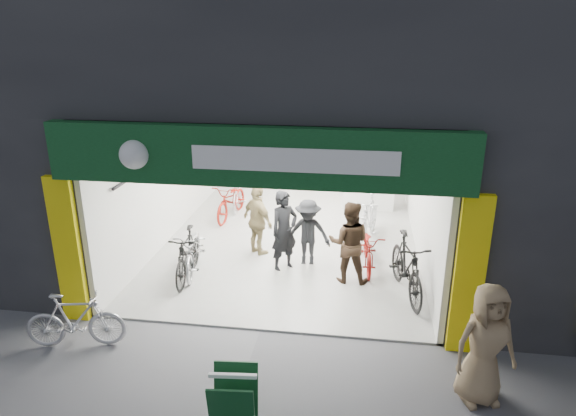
% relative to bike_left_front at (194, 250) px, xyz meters
% --- Properties ---
extents(ground, '(60.00, 60.00, 0.00)m').
position_rel_bike_left_front_xyz_m(ground, '(1.80, -2.04, -0.47)').
color(ground, '#56565B').
rests_on(ground, ground).
extents(building, '(17.00, 10.27, 8.00)m').
position_rel_bike_left_front_xyz_m(building, '(2.71, 2.94, 3.84)').
color(building, '#232326').
rests_on(building, ground).
extents(bike_left_front, '(0.97, 1.89, 0.95)m').
position_rel_bike_left_front_xyz_m(bike_left_front, '(0.00, 0.00, 0.00)').
color(bike_left_front, '#A3A4A8').
rests_on(bike_left_front, ground).
extents(bike_left_midfront, '(0.61, 1.77, 1.05)m').
position_rel_bike_left_front_xyz_m(bike_left_midfront, '(0.00, -0.38, 0.05)').
color(bike_left_midfront, black).
rests_on(bike_left_midfront, ground).
extents(bike_left_midback, '(0.87, 1.92, 0.98)m').
position_rel_bike_left_front_xyz_m(bike_left_midback, '(0.00, 3.19, 0.01)').
color(bike_left_midback, maroon).
rests_on(bike_left_midback, ground).
extents(bike_left_back, '(0.63, 1.73, 1.02)m').
position_rel_bike_left_front_xyz_m(bike_left_back, '(0.00, 3.96, 0.04)').
color(bike_left_back, '#B7B7BC').
rests_on(bike_left_back, ground).
extents(bike_right_front, '(0.96, 2.06, 1.19)m').
position_rel_bike_left_front_xyz_m(bike_right_front, '(4.30, -0.45, 0.12)').
color(bike_right_front, black).
rests_on(bike_right_front, ground).
extents(bike_right_mid, '(0.67, 1.68, 0.87)m').
position_rel_bike_left_front_xyz_m(bike_right_mid, '(3.60, 0.65, -0.04)').
color(bike_right_mid, maroon).
rests_on(bike_right_mid, ground).
extents(bike_right_back, '(0.92, 1.98, 1.15)m').
position_rel_bike_left_front_xyz_m(bike_right_back, '(3.60, 2.09, 0.10)').
color(bike_right_back, '#B4B5BA').
rests_on(bike_right_back, ground).
extents(parked_bike, '(1.62, 0.74, 0.94)m').
position_rel_bike_left_front_xyz_m(parked_bike, '(-1.00, -2.87, -0.00)').
color(parked_bike, '#B9B9BE').
rests_on(parked_bike, ground).
extents(customer_a, '(0.74, 0.74, 1.73)m').
position_rel_bike_left_front_xyz_m(customer_a, '(1.86, 0.32, 0.39)').
color(customer_a, black).
rests_on(customer_a, ground).
extents(customer_b, '(0.84, 0.66, 1.70)m').
position_rel_bike_left_front_xyz_m(customer_b, '(3.20, -0.04, 0.37)').
color(customer_b, '#342317').
rests_on(customer_b, ground).
extents(customer_c, '(0.97, 0.58, 1.48)m').
position_rel_bike_left_front_xyz_m(customer_c, '(2.32, 0.59, 0.27)').
color(customer_c, black).
rests_on(customer_c, ground).
extents(customer_d, '(0.97, 0.93, 1.62)m').
position_rel_bike_left_front_xyz_m(customer_d, '(1.17, 0.96, 0.34)').
color(customer_d, '#958356').
rests_on(customer_d, ground).
extents(pedestrian_near, '(0.97, 0.77, 1.75)m').
position_rel_bike_left_front_xyz_m(pedestrian_near, '(5.10, -3.25, 0.40)').
color(pedestrian_near, '#89704F').
rests_on(pedestrian_near, ground).
extents(sandwich_board, '(0.61, 0.62, 0.87)m').
position_rel_bike_left_front_xyz_m(sandwich_board, '(1.94, -4.36, 0.00)').
color(sandwich_board, '#0F3C1B').
rests_on(sandwich_board, ground).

